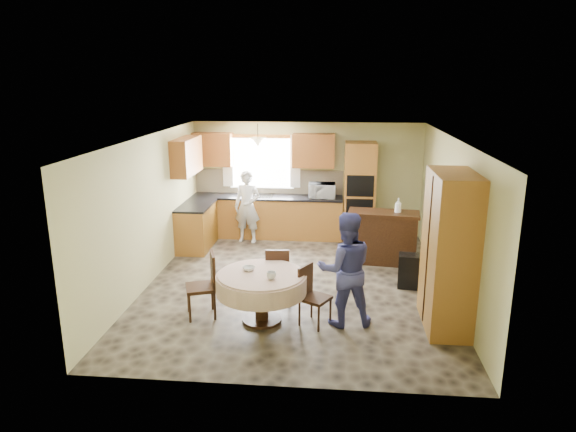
% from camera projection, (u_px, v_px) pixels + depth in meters
% --- Properties ---
extents(floor, '(5.00, 6.00, 0.01)m').
position_uv_depth(floor, '(296.00, 285.00, 8.77)').
color(floor, brown).
rests_on(floor, ground).
extents(ceiling, '(5.00, 6.00, 0.01)m').
position_uv_depth(ceiling, '(296.00, 138.00, 8.12)').
color(ceiling, white).
rests_on(ceiling, wall_back).
extents(wall_back, '(5.00, 0.02, 2.50)m').
position_uv_depth(wall_back, '(307.00, 179.00, 11.33)').
color(wall_back, tan).
rests_on(wall_back, floor).
extents(wall_front, '(5.00, 0.02, 2.50)m').
position_uv_depth(wall_front, '(274.00, 285.00, 5.56)').
color(wall_front, tan).
rests_on(wall_front, floor).
extents(wall_left, '(0.02, 6.00, 2.50)m').
position_uv_depth(wall_left, '(149.00, 211.00, 8.67)').
color(wall_left, tan).
rests_on(wall_left, floor).
extents(wall_right, '(0.02, 6.00, 2.50)m').
position_uv_depth(wall_right, '(451.00, 218.00, 8.22)').
color(wall_right, tan).
rests_on(wall_right, floor).
extents(window, '(1.40, 0.03, 1.10)m').
position_uv_depth(window, '(262.00, 163.00, 11.31)').
color(window, white).
rests_on(window, wall_back).
extents(curtain_left, '(0.22, 0.02, 1.15)m').
position_uv_depth(curtain_left, '(228.00, 161.00, 11.31)').
color(curtain_left, white).
rests_on(curtain_left, wall_back).
extents(curtain_right, '(0.22, 0.02, 1.15)m').
position_uv_depth(curtain_right, '(295.00, 162.00, 11.18)').
color(curtain_right, white).
rests_on(curtain_right, wall_back).
extents(base_cab_back, '(3.30, 0.60, 0.88)m').
position_uv_depth(base_cab_back, '(267.00, 217.00, 11.33)').
color(base_cab_back, orange).
rests_on(base_cab_back, floor).
extents(counter_back, '(3.30, 0.64, 0.04)m').
position_uv_depth(counter_back, '(267.00, 197.00, 11.21)').
color(counter_back, black).
rests_on(counter_back, base_cab_back).
extents(base_cab_left, '(0.60, 1.20, 0.88)m').
position_uv_depth(base_cab_left, '(197.00, 227.00, 10.58)').
color(base_cab_left, orange).
rests_on(base_cab_left, floor).
extents(counter_left, '(0.64, 1.20, 0.04)m').
position_uv_depth(counter_left, '(196.00, 205.00, 10.46)').
color(counter_left, black).
rests_on(counter_left, base_cab_left).
extents(backsplash, '(3.30, 0.02, 0.55)m').
position_uv_depth(backsplash, '(269.00, 182.00, 11.41)').
color(backsplash, beige).
rests_on(backsplash, wall_back).
extents(wall_cab_left, '(0.85, 0.33, 0.72)m').
position_uv_depth(wall_cab_left, '(213.00, 149.00, 11.18)').
color(wall_cab_left, '#A66029').
rests_on(wall_cab_left, wall_back).
extents(wall_cab_right, '(0.90, 0.33, 0.72)m').
position_uv_depth(wall_cab_right, '(313.00, 151.00, 10.98)').
color(wall_cab_right, '#A66029').
rests_on(wall_cab_right, wall_back).
extents(wall_cab_side, '(0.33, 1.20, 0.72)m').
position_uv_depth(wall_cab_side, '(187.00, 156.00, 10.21)').
color(wall_cab_side, '#A66029').
rests_on(wall_cab_side, wall_left).
extents(oven_tower, '(0.66, 0.62, 2.12)m').
position_uv_depth(oven_tower, '(359.00, 192.00, 10.97)').
color(oven_tower, orange).
rests_on(oven_tower, floor).
extents(oven_upper, '(0.56, 0.01, 0.45)m').
position_uv_depth(oven_upper, '(360.00, 186.00, 10.62)').
color(oven_upper, black).
rests_on(oven_upper, oven_tower).
extents(oven_lower, '(0.56, 0.01, 0.45)m').
position_uv_depth(oven_lower, '(359.00, 209.00, 10.75)').
color(oven_lower, black).
rests_on(oven_lower, oven_tower).
extents(pendant, '(0.36, 0.36, 0.18)m').
position_uv_depth(pendant, '(258.00, 142.00, 10.71)').
color(pendant, beige).
rests_on(pendant, ceiling).
extents(sideboard, '(1.36, 0.68, 0.94)m').
position_uv_depth(sideboard, '(382.00, 239.00, 9.72)').
color(sideboard, '#39200F').
rests_on(sideboard, floor).
extents(space_heater, '(0.45, 0.34, 0.57)m').
position_uv_depth(space_heater, '(411.00, 271.00, 8.60)').
color(space_heater, black).
rests_on(space_heater, floor).
extents(cupboard, '(0.58, 1.16, 2.21)m').
position_uv_depth(cupboard, '(449.00, 252.00, 7.06)').
color(cupboard, orange).
rests_on(cupboard, floor).
extents(dining_table, '(1.29, 1.29, 0.74)m').
position_uv_depth(dining_table, '(261.00, 284.00, 7.32)').
color(dining_table, '#39200F').
rests_on(dining_table, floor).
extents(chair_left, '(0.53, 0.53, 0.97)m').
position_uv_depth(chair_left, '(206.00, 282.00, 7.51)').
color(chair_left, '#39200F').
rests_on(chair_left, floor).
extents(chair_back, '(0.43, 0.43, 0.89)m').
position_uv_depth(chair_back, '(277.00, 272.00, 7.98)').
color(chair_back, '#39200F').
rests_on(chair_back, floor).
extents(chair_right, '(0.51, 0.51, 0.86)m').
position_uv_depth(chair_right, '(311.00, 292.00, 7.28)').
color(chair_right, '#39200F').
rests_on(chair_right, floor).
extents(framed_picture, '(0.06, 0.60, 0.50)m').
position_uv_depth(framed_picture, '(440.00, 188.00, 8.97)').
color(framed_picture, gold).
rests_on(framed_picture, wall_right).
extents(microwave, '(0.59, 0.41, 0.32)m').
position_uv_depth(microwave, '(322.00, 191.00, 11.00)').
color(microwave, silver).
rests_on(microwave, counter_back).
extents(person_sink, '(0.61, 0.44, 1.55)m').
position_uv_depth(person_sink, '(247.00, 207.00, 10.89)').
color(person_sink, silver).
rests_on(person_sink, floor).
extents(person_dining, '(0.90, 0.75, 1.65)m').
position_uv_depth(person_dining, '(345.00, 269.00, 7.19)').
color(person_dining, '#3D4086').
rests_on(person_dining, floor).
extents(bowl_sideboard, '(0.23, 0.23, 0.05)m').
position_uv_depth(bowl_sideboard, '(361.00, 213.00, 9.63)').
color(bowl_sideboard, '#B2B2B2').
rests_on(bowl_sideboard, sideboard).
extents(bottle_sideboard, '(0.15, 0.15, 0.33)m').
position_uv_depth(bottle_sideboard, '(398.00, 207.00, 9.53)').
color(bottle_sideboard, silver).
rests_on(bottle_sideboard, sideboard).
extents(cup_table, '(0.14, 0.14, 0.11)m').
position_uv_depth(cup_table, '(271.00, 276.00, 7.06)').
color(cup_table, '#B2B2B2').
rests_on(cup_table, dining_table).
extents(bowl_table, '(0.22, 0.22, 0.06)m').
position_uv_depth(bowl_table, '(249.00, 269.00, 7.38)').
color(bowl_table, '#B2B2B2').
rests_on(bowl_table, dining_table).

